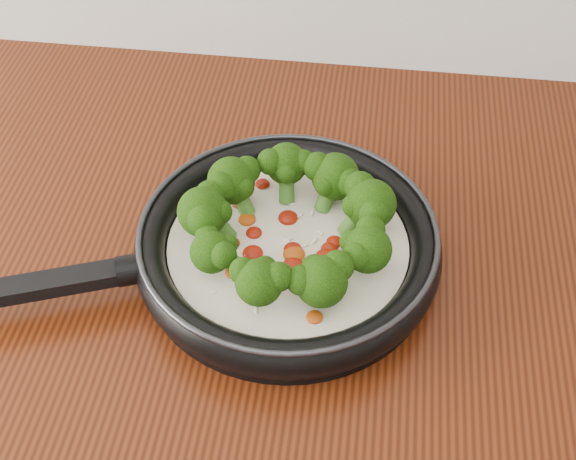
# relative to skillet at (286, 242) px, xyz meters

# --- Properties ---
(skillet) EXTENTS (0.50, 0.39, 0.09)m
(skillet) POSITION_rel_skillet_xyz_m (0.00, 0.00, 0.00)
(skillet) COLOR black
(skillet) RESTS_ON counter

